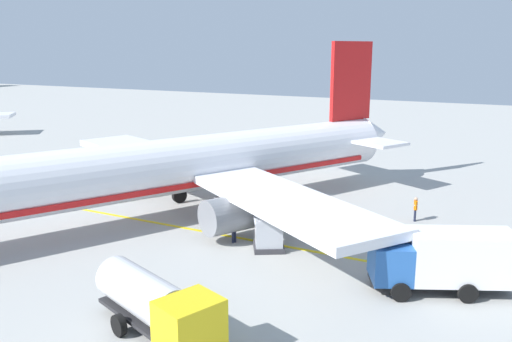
# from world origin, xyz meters

# --- Properties ---
(airliner_foreground) EXTENTS (38.65, 32.65, 11.90)m
(airliner_foreground) POSITION_xyz_m (27.83, 23.18, 3.39)
(airliner_foreground) COLOR white
(airliner_foreground) RESTS_ON ground
(service_truck_fuel) EXTENTS (4.16, 6.94, 2.40)m
(service_truck_fuel) POSITION_xyz_m (13.68, 14.66, 1.40)
(service_truck_fuel) COLOR yellow
(service_truck_fuel) RESTS_ON ground
(service_truck_baggage) EXTENTS (4.80, 6.92, 2.96)m
(service_truck_baggage) POSITION_xyz_m (23.20, 5.17, 1.63)
(service_truck_baggage) COLOR #2659A5
(service_truck_baggage) RESTS_ON ground
(cargo_container_near) EXTENTS (2.34, 2.34, 2.06)m
(cargo_container_near) POSITION_xyz_m (24.30, 14.95, 0.97)
(cargo_container_near) COLOR #333338
(cargo_container_near) RESTS_ON ground
(crew_marshaller) EXTENTS (0.62, 0.33, 1.65)m
(crew_marshaller) POSITION_xyz_m (33.51, 8.52, 0.97)
(crew_marshaller) COLOR #191E33
(crew_marshaller) RESTS_ON ground
(crew_loader_left) EXTENTS (0.61, 0.35, 1.70)m
(crew_loader_left) POSITION_xyz_m (24.34, 17.23, 1.00)
(crew_loader_left) COLOR #191E33
(crew_loader_left) RESTS_ON ground
(crew_loader_right) EXTENTS (0.62, 0.32, 1.77)m
(crew_loader_right) POSITION_xyz_m (28.63, 11.44, 1.05)
(crew_loader_right) COLOR #191E33
(crew_loader_right) RESTS_ON ground
(apron_guide_line) EXTENTS (0.30, 60.00, 0.01)m
(apron_guide_line) POSITION_xyz_m (25.18, 18.44, 0.01)
(apron_guide_line) COLOR yellow
(apron_guide_line) RESTS_ON ground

